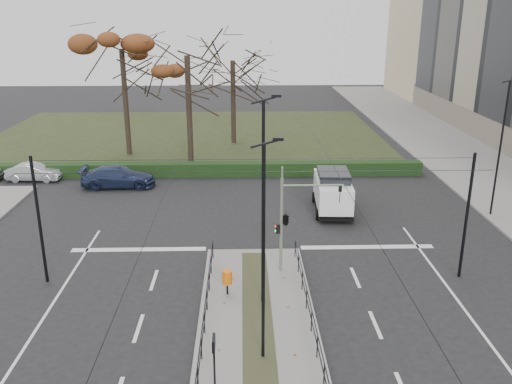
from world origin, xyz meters
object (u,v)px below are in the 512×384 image
at_px(streetlamp_median_near, 264,253).
at_px(bare_tree_near, 187,64).
at_px(bare_tree_center, 233,67).
at_px(parked_car_third, 118,177).
at_px(parked_car_second, 34,172).
at_px(streetlamp_median_far, 264,203).
at_px(streetlamp_sidewalk, 501,147).
at_px(traffic_light, 287,218).
at_px(rust_tree, 122,49).
at_px(litter_bin, 227,278).
at_px(white_van, 333,190).
at_px(info_panel, 214,349).

height_order(streetlamp_median_near, bare_tree_near, bare_tree_near).
height_order(streetlamp_median_near, bare_tree_center, bare_tree_center).
height_order(parked_car_third, bare_tree_center, bare_tree_center).
xyz_separation_m(parked_car_second, bare_tree_center, (14.45, 11.29, 6.40)).
xyz_separation_m(streetlamp_median_near, parked_car_second, (-15.93, 21.87, -3.57)).
relative_size(streetlamp_median_far, streetlamp_sidewalk, 1.07).
distance_m(traffic_light, bare_tree_center, 26.89).
distance_m(parked_car_second, rust_tree, 12.26).
distance_m(parked_car_third, rust_tree, 12.06).
bearing_deg(streetlamp_median_near, streetlamp_sidewalk, 43.98).
bearing_deg(streetlamp_sidewalk, streetlamp_median_far, -144.97).
bearing_deg(traffic_light, litter_bin, -140.90).
distance_m(litter_bin, streetlamp_median_near, 5.76).
bearing_deg(streetlamp_median_far, white_van, 67.08).
height_order(info_panel, white_van, white_van).
relative_size(streetlamp_sidewalk, rust_tree, 0.71).
relative_size(bare_tree_center, bare_tree_near, 0.88).
bearing_deg(parked_car_third, info_panel, -162.08).
bearing_deg(streetlamp_median_far, info_panel, -107.26).
distance_m(streetlamp_median_far, parked_car_second, 24.44).
xyz_separation_m(litter_bin, parked_car_second, (-14.54, 17.35, -0.29)).
bearing_deg(traffic_light, streetlamp_sidewalk, 28.65).
bearing_deg(rust_tree, streetlamp_median_near, -70.31).
bearing_deg(bare_tree_center, litter_bin, -89.84).
distance_m(bare_tree_center, bare_tree_near, 8.35).
xyz_separation_m(traffic_light, white_van, (3.52, 8.33, -1.48)).
xyz_separation_m(parked_car_second, white_van, (20.80, -6.78, 0.69)).
height_order(streetlamp_median_near, rust_tree, rust_tree).
xyz_separation_m(litter_bin, parked_car_third, (-8.05, 15.71, -0.19)).
relative_size(white_van, bare_tree_center, 0.50).
bearing_deg(bare_tree_near, litter_bin, -80.81).
distance_m(traffic_light, bare_tree_near, 20.46).
bearing_deg(bare_tree_near, traffic_light, -71.88).
distance_m(white_van, rust_tree, 22.07).
xyz_separation_m(streetlamp_median_near, parked_car_third, (-9.44, 20.24, -3.46)).
bearing_deg(traffic_light, info_panel, -109.22).
relative_size(parked_car_second, white_van, 0.78).
xyz_separation_m(streetlamp_sidewalk, rust_tree, (-24.79, 15.23, 4.55)).
relative_size(info_panel, parked_car_third, 0.40).
xyz_separation_m(traffic_light, streetlamp_median_near, (-1.35, -6.76, 1.40)).
height_order(traffic_light, streetlamp_median_near, streetlamp_median_near).
xyz_separation_m(litter_bin, bare_tree_near, (-3.40, 21.04, 7.08)).
xyz_separation_m(litter_bin, white_van, (6.27, 10.57, 0.40)).
height_order(parked_car_third, bare_tree_near, bare_tree_near).
height_order(litter_bin, white_van, white_van).
bearing_deg(parked_car_third, streetlamp_sidewalk, -106.46).
distance_m(white_van, bare_tree_near, 15.74).
height_order(bare_tree_center, bare_tree_near, bare_tree_near).
bearing_deg(bare_tree_near, parked_car_third, -131.09).
bearing_deg(parked_car_second, rust_tree, -34.90).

